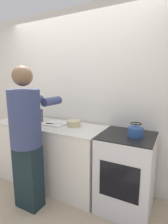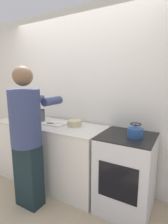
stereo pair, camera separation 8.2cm
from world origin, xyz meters
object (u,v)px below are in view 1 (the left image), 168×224
at_px(cutting_board, 54,124).
at_px(knife, 54,124).
at_px(canister_jar, 39,115).
at_px(person, 27,135).
at_px(bowl_prep, 16,118).
at_px(oven, 126,172).
at_px(kettle, 136,131).

bearing_deg(cutting_board, knife, -81.94).
bearing_deg(canister_jar, person, -60.31).
relative_size(cutting_board, bowl_prep, 2.12).
xyz_separation_m(person, canister_jar, (-0.34, 0.60, 0.09)).
height_order(oven, knife, knife).
xyz_separation_m(cutting_board, canister_jar, (-0.34, 0.06, 0.08)).
bearing_deg(cutting_board, bowl_prep, -177.09).
bearing_deg(cutting_board, kettle, -0.97).
bearing_deg(bowl_prep, canister_jar, 13.96).
relative_size(oven, bowl_prep, 6.96).
xyz_separation_m(knife, kettle, (1.15, -0.01, 0.05)).
bearing_deg(kettle, person, -155.76).
bearing_deg(bowl_prep, knife, 1.98).
relative_size(oven, canister_jar, 5.05).
relative_size(person, cutting_board, 6.04).
distance_m(person, bowl_prep, 0.90).
bearing_deg(oven, kettle, -7.81).
bearing_deg(bowl_prep, person, -33.77).
height_order(cutting_board, bowl_prep, bowl_prep).
height_order(oven, person, person).
bearing_deg(knife, kettle, -26.07).
distance_m(bowl_prep, canister_jar, 0.42).
xyz_separation_m(knife, canister_jar, (-0.34, 0.07, 0.07)).
relative_size(person, knife, 7.18).
xyz_separation_m(oven, bowl_prep, (-1.80, -0.03, 0.48)).
xyz_separation_m(cutting_board, bowl_prep, (-0.74, -0.04, 0.02)).
relative_size(cutting_board, canister_jar, 1.54).
bearing_deg(kettle, cutting_board, 179.03).
height_order(person, canister_jar, person).
xyz_separation_m(person, kettle, (1.15, 0.52, 0.07)).
distance_m(person, cutting_board, 0.54).
relative_size(cutting_board, kettle, 1.65).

